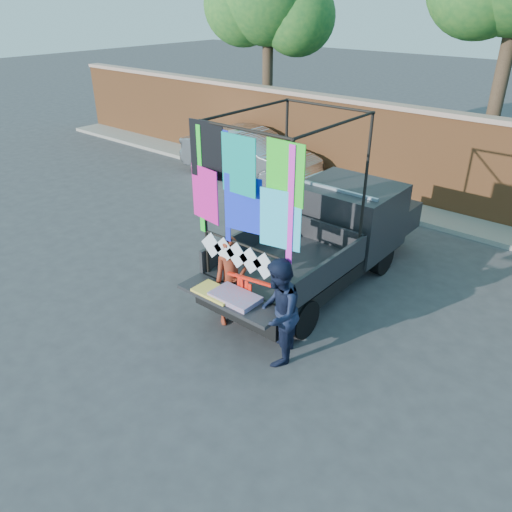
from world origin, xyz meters
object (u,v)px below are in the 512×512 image
Objects in this scene: pickup_truck at (333,233)px; sedan at (250,155)px; woman at (232,281)px; man at (278,313)px.

sedan is (-5.18, 3.44, -0.12)m from pickup_truck.
pickup_truck is at bearing 24.55° from woman.
pickup_truck is 2.69m from woman.
woman is at bearing -97.95° from pickup_truck.
man is (6.05, -6.42, 0.12)m from sedan.
pickup_truck reaches higher than man.
sedan is at bearing 146.38° from pickup_truck.
man is (1.24, -0.31, 0.06)m from woman.
woman is at bearing -142.34° from sedan.
pickup_truck is 1.20× the size of sedan.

